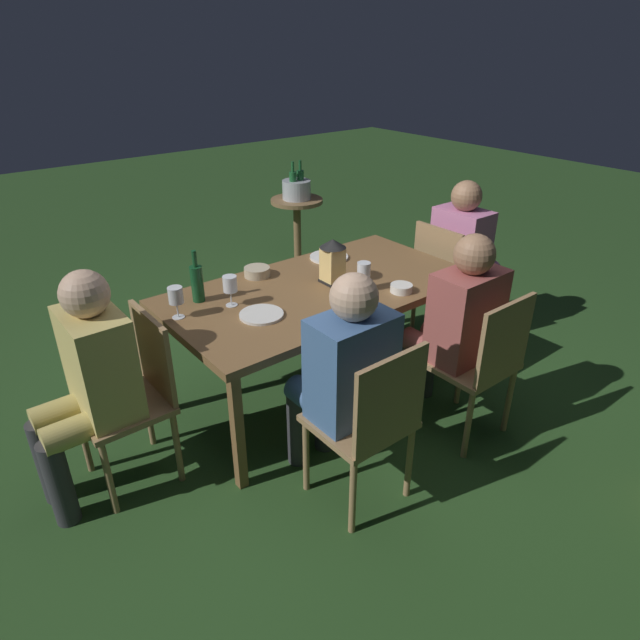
{
  "coord_description": "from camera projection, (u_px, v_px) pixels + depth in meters",
  "views": [
    {
      "loc": [
        1.8,
        2.26,
        2.02
      ],
      "look_at": [
        0.0,
        0.0,
        0.51
      ],
      "focal_mm": 30.76,
      "sensor_mm": 36.0,
      "label": 1
    }
  ],
  "objects": [
    {
      "name": "ground_plane",
      "position": [
        320.0,
        390.0,
        3.5
      ],
      "size": [
        16.0,
        16.0,
        0.0
      ],
      "primitive_type": "plane",
      "color": "#26471E"
    },
    {
      "name": "dining_table",
      "position": [
        320.0,
        295.0,
        3.19
      ],
      "size": [
        1.78,
        0.95,
        0.72
      ],
      "color": "brown",
      "rests_on": "ground"
    },
    {
      "name": "chair_head_near",
      "position": [
        445.0,
        277.0,
        3.9
      ],
      "size": [
        0.4,
        0.42,
        0.87
      ],
      "color": "#9E7A51",
      "rests_on": "ground"
    },
    {
      "name": "person_in_pink",
      "position": [
        465.0,
        251.0,
        3.94
      ],
      "size": [
        0.48,
        0.38,
        1.15
      ],
      "color": "#C675A3",
      "rests_on": "ground"
    },
    {
      "name": "chair_side_right_a",
      "position": [
        481.0,
        361.0,
        2.89
      ],
      "size": [
        0.42,
        0.4,
        0.87
      ],
      "color": "#9E7A51",
      "rests_on": "ground"
    },
    {
      "name": "person_in_rust",
      "position": [
        455.0,
        322.0,
        2.96
      ],
      "size": [
        0.38,
        0.47,
        1.15
      ],
      "color": "#9E4C47",
      "rests_on": "ground"
    },
    {
      "name": "chair_head_far",
      "position": [
        135.0,
        392.0,
        2.64
      ],
      "size": [
        0.4,
        0.42,
        0.87
      ],
      "color": "#9E7A51",
      "rests_on": "ground"
    },
    {
      "name": "person_in_mustard",
      "position": [
        88.0,
        380.0,
        2.47
      ],
      "size": [
        0.48,
        0.38,
        1.15
      ],
      "color": "tan",
      "rests_on": "ground"
    },
    {
      "name": "chair_side_right_b",
      "position": [
        370.0,
        420.0,
        2.45
      ],
      "size": [
        0.42,
        0.4,
        0.87
      ],
      "color": "#9E7A51",
      "rests_on": "ground"
    },
    {
      "name": "person_in_blue",
      "position": [
        342.0,
        373.0,
        2.52
      ],
      "size": [
        0.38,
        0.47,
        1.15
      ],
      "color": "#426699",
      "rests_on": "ground"
    },
    {
      "name": "lantern_centerpiece",
      "position": [
        333.0,
        259.0,
        3.15
      ],
      "size": [
        0.15,
        0.15,
        0.27
      ],
      "color": "black",
      "rests_on": "dining_table"
    },
    {
      "name": "green_bottle_on_table",
      "position": [
        197.0,
        282.0,
        2.95
      ],
      "size": [
        0.07,
        0.07,
        0.29
      ],
      "color": "#144723",
      "rests_on": "dining_table"
    },
    {
      "name": "wine_glass_a",
      "position": [
        364.0,
        271.0,
        3.06
      ],
      "size": [
        0.08,
        0.08,
        0.17
      ],
      "color": "silver",
      "rests_on": "dining_table"
    },
    {
      "name": "wine_glass_b",
      "position": [
        230.0,
        285.0,
        2.89
      ],
      "size": [
        0.08,
        0.08,
        0.17
      ],
      "color": "silver",
      "rests_on": "dining_table"
    },
    {
      "name": "wine_glass_c",
      "position": [
        176.0,
        297.0,
        2.76
      ],
      "size": [
        0.08,
        0.08,
        0.17
      ],
      "color": "silver",
      "rests_on": "dining_table"
    },
    {
      "name": "plate_a",
      "position": [
        261.0,
        315.0,
        2.83
      ],
      "size": [
        0.23,
        0.23,
        0.01
      ],
      "primitive_type": "cylinder",
      "color": "silver",
      "rests_on": "dining_table"
    },
    {
      "name": "plate_b",
      "position": [
        329.0,
        257.0,
        3.56
      ],
      "size": [
        0.25,
        0.25,
        0.01
      ],
      "primitive_type": "cylinder",
      "color": "white",
      "rests_on": "dining_table"
    },
    {
      "name": "bowl_olives",
      "position": [
        401.0,
        288.0,
        3.09
      ],
      "size": [
        0.13,
        0.13,
        0.04
      ],
      "color": "silver",
      "rests_on": "dining_table"
    },
    {
      "name": "bowl_bread",
      "position": [
        257.0,
        271.0,
        3.29
      ],
      "size": [
        0.16,
        0.16,
        0.06
      ],
      "color": "#BCAD8E",
      "rests_on": "dining_table"
    },
    {
      "name": "side_table",
      "position": [
        297.0,
        223.0,
        5.14
      ],
      "size": [
        0.48,
        0.48,
        0.67
      ],
      "color": "brown",
      "rests_on": "ground"
    },
    {
      "name": "ice_bucket",
      "position": [
        297.0,
        188.0,
        4.99
      ],
      "size": [
        0.26,
        0.26,
        0.34
      ],
      "color": "#B2B7BF",
      "rests_on": "side_table"
    }
  ]
}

